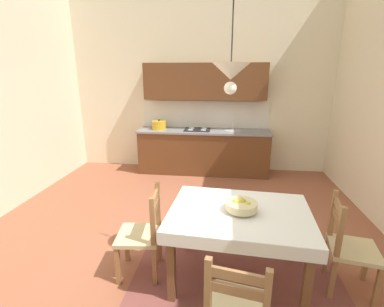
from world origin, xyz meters
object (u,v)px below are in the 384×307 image
dining_table (239,223)px  dining_chair_window_side (349,248)px  kitchen_cabinetry (204,132)px  dining_chair_tv_side (143,234)px  fruit_bowl (241,205)px  pendant_lamp (231,72)px

dining_table → dining_chair_window_side: 1.04m
kitchen_cabinetry → dining_chair_window_side: size_ratio=2.86×
dining_chair_tv_side → fruit_bowl: 1.04m
dining_chair_tv_side → pendant_lamp: 1.78m
dining_chair_tv_side → fruit_bowl: bearing=1.3°
dining_chair_tv_side → fruit_bowl: size_ratio=3.10×
pendant_lamp → dining_table: bearing=-25.9°
dining_table → fruit_bowl: bearing=-10.0°
fruit_bowl → kitchen_cabinetry: bearing=101.0°
kitchen_cabinetry → dining_chair_window_side: 3.56m
kitchen_cabinetry → fruit_bowl: (0.61, -3.13, -0.04)m
dining_chair_tv_side → dining_chair_window_side: bearing=0.4°
dining_chair_window_side → dining_table: bearing=179.5°
dining_chair_window_side → fruit_bowl: dining_chair_window_side is taller
dining_table → pendant_lamp: pendant_lamp is taller
dining_chair_window_side → pendant_lamp: (-1.15, 0.07, 1.57)m
dining_table → dining_chair_window_side: size_ratio=1.50×
dining_chair_window_side → fruit_bowl: size_ratio=3.10×
dining_table → kitchen_cabinetry: bearing=100.8°
dining_table → pendant_lamp: 1.40m
kitchen_cabinetry → pendant_lamp: bearing=-81.4°
dining_chair_window_side → dining_chair_tv_side: bearing=-179.6°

